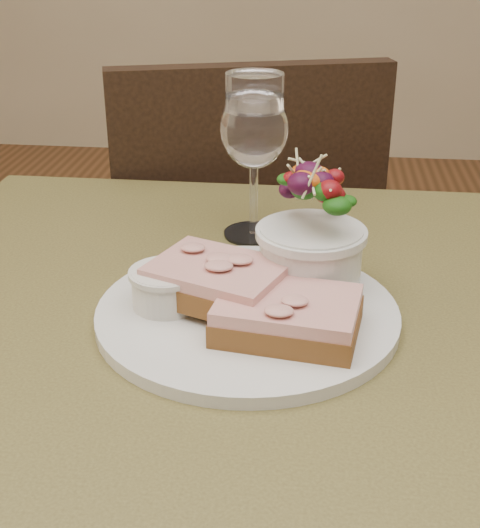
# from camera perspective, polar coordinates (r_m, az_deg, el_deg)

# --- Properties ---
(cafe_table) EXTENTS (0.80, 0.80, 0.75)m
(cafe_table) POSITION_cam_1_polar(r_m,az_deg,el_deg) (0.73, 1.27, -12.19)
(cafe_table) COLOR #413A1C
(cafe_table) RESTS_ON ground
(chair_far) EXTENTS (0.52, 0.52, 0.90)m
(chair_far) POSITION_cam_1_polar(r_m,az_deg,el_deg) (1.47, -0.48, -7.45)
(chair_far) COLOR black
(chair_far) RESTS_ON ground
(dinner_plate) EXTENTS (0.28, 0.28, 0.01)m
(dinner_plate) POSITION_cam_1_polar(r_m,az_deg,el_deg) (0.69, 0.58, -3.85)
(dinner_plate) COLOR silver
(dinner_plate) RESTS_ON cafe_table
(sandwich_front) EXTENTS (0.13, 0.11, 0.03)m
(sandwich_front) POSITION_cam_1_polar(r_m,az_deg,el_deg) (0.64, 3.73, -4.00)
(sandwich_front) COLOR #523315
(sandwich_front) RESTS_ON dinner_plate
(sandwich_back) EXTENTS (0.15, 0.13, 0.03)m
(sandwich_back) POSITION_cam_1_polar(r_m,az_deg,el_deg) (0.68, -1.73, -1.30)
(sandwich_back) COLOR #523315
(sandwich_back) RESTS_ON dinner_plate
(ramekin) EXTENTS (0.06, 0.06, 0.04)m
(ramekin) POSITION_cam_1_polar(r_m,az_deg,el_deg) (0.68, -5.75, -1.71)
(ramekin) COLOR beige
(ramekin) RESTS_ON dinner_plate
(salad_bowl) EXTENTS (0.10, 0.10, 0.13)m
(salad_bowl) POSITION_cam_1_polar(r_m,az_deg,el_deg) (0.70, 5.56, 2.62)
(salad_bowl) COLOR silver
(salad_bowl) RESTS_ON dinner_plate
(garnish) EXTENTS (0.05, 0.04, 0.02)m
(garnish) POSITION_cam_1_polar(r_m,az_deg,el_deg) (0.77, -3.62, 0.59)
(garnish) COLOR #0D380A
(garnish) RESTS_ON dinner_plate
(wine_glass) EXTENTS (0.08, 0.08, 0.18)m
(wine_glass) POSITION_cam_1_polar(r_m,az_deg,el_deg) (0.83, 1.12, 10.12)
(wine_glass) COLOR white
(wine_glass) RESTS_ON cafe_table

